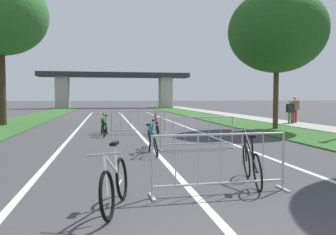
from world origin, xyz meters
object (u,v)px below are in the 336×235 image
object	(u,v)px
bicycle_blue_1	(151,138)
pedestrian_pushing_bike	(295,107)
bicycle_green_2	(104,128)
bicycle_black_4	(251,164)
bicycle_white_5	(115,184)
crowd_barrier_third	(138,122)
bicycle_yellow_0	(104,125)
bicycle_red_3	(157,126)
tree_right_pine_near	(277,31)
crowd_barrier_second	(197,133)
pedestrian_strolling	(290,110)
bicycle_teal_6	(152,141)
crowd_barrier_nearest	(220,164)

from	to	relation	value
bicycle_blue_1	pedestrian_pushing_bike	size ratio (longest dim) A/B	0.99
bicycle_green_2	bicycle_black_4	world-z (taller)	bicycle_black_4
bicycle_white_5	bicycle_black_4	bearing A→B (deg)	-144.78
crowd_barrier_third	bicycle_yellow_0	xyz separation A→B (m)	(-1.53, 0.52, -0.15)
bicycle_green_2	bicycle_red_3	world-z (taller)	bicycle_red_3
tree_right_pine_near	crowd_barrier_third	world-z (taller)	tree_right_pine_near
bicycle_green_2	bicycle_white_5	bearing A→B (deg)	-94.71
bicycle_green_2	crowd_barrier_second	bearing A→B (deg)	-62.06
bicycle_white_5	bicycle_yellow_0	bearing A→B (deg)	-74.70
bicycle_yellow_0	pedestrian_strolling	world-z (taller)	pedestrian_strolling
bicycle_black_4	pedestrian_pushing_bike	xyz separation A→B (m)	(8.80, 13.23, 0.65)
crowd_barrier_second	bicycle_yellow_0	distance (m)	6.18
tree_right_pine_near	crowd_barrier_second	distance (m)	9.33
bicycle_blue_1	crowd_barrier_second	bearing A→B (deg)	172.76
bicycle_white_5	pedestrian_pushing_bike	bearing A→B (deg)	-114.49
crowd_barrier_second	pedestrian_pushing_bike	distance (m)	12.38
bicycle_white_5	bicycle_teal_6	bearing A→B (deg)	-89.96
crowd_barrier_nearest	pedestrian_pushing_bike	xyz separation A→B (m)	(9.59, 13.73, 0.53)
bicycle_red_3	pedestrian_strolling	world-z (taller)	pedestrian_strolling
crowd_barrier_nearest	crowd_barrier_second	size ratio (longest dim) A/B	1.00
bicycle_blue_1	bicycle_black_4	distance (m)	4.97
crowd_barrier_second	pedestrian_strolling	bearing A→B (deg)	45.96
bicycle_green_2	pedestrian_strolling	distance (m)	11.83
crowd_barrier_second	bicycle_green_2	bearing A→B (deg)	123.90
crowd_barrier_nearest	crowd_barrier_third	distance (m)	9.83
crowd_barrier_second	pedestrian_strolling	distance (m)	11.73
bicycle_green_2	pedestrian_pushing_bike	xyz separation A→B (m)	(11.63, 4.41, 0.69)
bicycle_yellow_0	bicycle_black_4	distance (m)	10.24
crowd_barrier_second	bicycle_teal_6	world-z (taller)	crowd_barrier_second
tree_right_pine_near	bicycle_green_2	size ratio (longest dim) A/B	4.13
bicycle_blue_1	pedestrian_strolling	distance (m)	12.53
bicycle_yellow_0	bicycle_blue_1	xyz separation A→B (m)	(1.51, -5.05, -0.01)
tree_right_pine_near	pedestrian_pushing_bike	xyz separation A→B (m)	(2.89, 3.03, -3.97)
bicycle_yellow_0	pedestrian_strolling	bearing A→B (deg)	8.31
pedestrian_strolling	pedestrian_pushing_bike	size ratio (longest dim) A/B	0.87
bicycle_black_4	bicycle_teal_6	bearing A→B (deg)	122.86
bicycle_teal_6	crowd_barrier_nearest	bearing A→B (deg)	98.57
crowd_barrier_third	bicycle_white_5	distance (m)	10.41
bicycle_yellow_0	crowd_barrier_nearest	bearing A→B (deg)	-85.74
tree_right_pine_near	bicycle_teal_6	size ratio (longest dim) A/B	4.12
crowd_barrier_second	bicycle_green_2	xyz separation A→B (m)	(-2.96, 4.41, -0.16)
crowd_barrier_second	bicycle_teal_6	size ratio (longest dim) A/B	1.42
bicycle_yellow_0	tree_right_pine_near	bearing A→B (deg)	-4.47
tree_right_pine_near	bicycle_white_5	size ratio (longest dim) A/B	4.37
crowd_barrier_nearest	crowd_barrier_third	xyz separation A→B (m)	(-0.49, 9.82, 0.00)
tree_right_pine_near	crowd_barrier_nearest	bearing A→B (deg)	-122.06
bicycle_yellow_0	bicycle_teal_6	bearing A→B (deg)	-83.39
bicycle_green_2	bicycle_blue_1	bearing A→B (deg)	-75.20
crowd_barrier_nearest	pedestrian_strolling	bearing A→B (deg)	55.77
crowd_barrier_third	pedestrian_strolling	distance (m)	10.20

